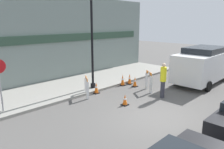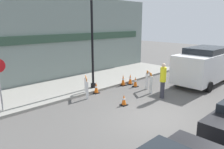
{
  "view_description": "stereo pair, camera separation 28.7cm",
  "coord_description": "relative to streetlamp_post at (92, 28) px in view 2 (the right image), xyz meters",
  "views": [
    {
      "loc": [
        -7.16,
        -4.2,
        3.82
      ],
      "look_at": [
        1.16,
        3.97,
        1.0
      ],
      "focal_mm": 35.0,
      "sensor_mm": 36.0,
      "label": 1
    },
    {
      "loc": [
        -6.96,
        -4.4,
        3.82
      ],
      "look_at": [
        1.16,
        3.97,
        1.0
      ],
      "focal_mm": 35.0,
      "sensor_mm": 36.0,
      "label": 2
    }
  ],
  "objects": [
    {
      "name": "barricade_0",
      "position": [
        2.06,
        -2.41,
        -2.89
      ],
      "size": [
        0.62,
        0.77,
        1.12
      ],
      "rotation": [
        0.0,
        0.0,
        7.22
      ],
      "color": "white",
      "rests_on": "ground_plane"
    },
    {
      "name": "storefront_facade",
      "position": [
        -0.68,
        3.21,
        -0.74
      ],
      "size": [
        18.0,
        0.22,
        5.5
      ],
      "color": "gray",
      "rests_on": "ground_plane"
    },
    {
      "name": "barricade_1",
      "position": [
        -1.01,
        -0.68,
        -2.93
      ],
      "size": [
        0.55,
        0.77,
        1.06
      ],
      "rotation": [
        0.0,
        0.0,
        10.43
      ],
      "color": "white",
      "rests_on": "ground_plane"
    },
    {
      "name": "traffic_cone_4",
      "position": [
        2.19,
        -1.33,
        -3.19
      ],
      "size": [
        0.3,
        0.3,
        0.63
      ],
      "color": "black",
      "rests_on": "ground_plane"
    },
    {
      "name": "traffic_cone_1",
      "position": [
        1.85,
        -0.63,
        -3.16
      ],
      "size": [
        0.3,
        0.3,
        0.7
      ],
      "color": "black",
      "rests_on": "ground_plane"
    },
    {
      "name": "person_worker",
      "position": [
        1.62,
        -3.59,
        -2.5
      ],
      "size": [
        0.42,
        0.42,
        1.82
      ],
      "rotation": [
        0.0,
        0.0,
        2.08
      ],
      "color": "#33333D",
      "rests_on": "ground_plane"
    },
    {
      "name": "streetlamp_post",
      "position": [
        0.0,
        0.0,
        0.0
      ],
      "size": [
        0.44,
        0.44,
        5.23
      ],
      "color": "black",
      "rests_on": "sidewalk_slab"
    },
    {
      "name": "work_van",
      "position": [
        5.95,
        -3.87,
        -2.23
      ],
      "size": [
        5.19,
        2.17,
        2.3
      ],
      "color": "white",
      "rests_on": "ground_plane"
    },
    {
      "name": "sidewalk_slab",
      "position": [
        -0.68,
        1.3,
        -3.43
      ],
      "size": [
        18.0,
        3.67,
        0.13
      ],
      "color": "gray",
      "rests_on": "ground_plane"
    },
    {
      "name": "traffic_cone_2",
      "position": [
        2.38,
        -0.75,
        -3.17
      ],
      "size": [
        0.3,
        0.3,
        0.68
      ],
      "color": "black",
      "rests_on": "ground_plane"
    },
    {
      "name": "traffic_cone_0",
      "position": [
        -0.3,
        -0.63,
        -3.19
      ],
      "size": [
        0.3,
        0.3,
        0.63
      ],
      "color": "black",
      "rests_on": "ground_plane"
    },
    {
      "name": "ground_plane",
      "position": [
        -0.68,
        -5.03,
        -3.49
      ],
      "size": [
        60.0,
        60.0,
        0.0
      ],
      "primitive_type": "plane",
      "color": "#565451"
    },
    {
      "name": "traffic_cone_3",
      "position": [
        -0.52,
        -2.9,
        -3.24
      ],
      "size": [
        0.3,
        0.3,
        0.53
      ],
      "color": "black",
      "rests_on": "ground_plane"
    }
  ]
}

